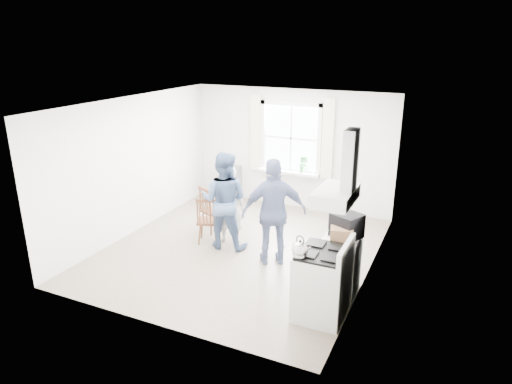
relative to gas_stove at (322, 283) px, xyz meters
name	(u,v)px	position (x,y,z in m)	size (l,w,h in m)	color
room_shell	(240,180)	(-1.91, 1.35, 0.82)	(4.62, 5.12, 2.64)	gray
window_assembly	(291,142)	(-1.91, 3.80, 0.98)	(1.88, 0.24, 1.70)	white
range_hood	(341,184)	(0.16, 0.00, 1.42)	(0.45, 0.76, 0.94)	white
shelf_unit	(231,183)	(-3.31, 3.68, -0.08)	(0.40, 0.30, 0.80)	gray
gas_stove	(322,283)	(0.00, 0.00, 0.00)	(0.68, 0.76, 1.12)	silver
kettle	(300,250)	(-0.24, -0.28, 0.56)	(0.21, 0.21, 0.30)	silver
low_cabinet	(341,264)	(0.07, 0.70, -0.03)	(0.50, 0.55, 0.90)	white
stereo_stack	(347,225)	(0.12, 0.70, 0.59)	(0.50, 0.48, 0.35)	black
cardboard_box	(342,235)	(0.10, 0.51, 0.52)	(0.31, 0.22, 0.20)	#9A6E4A
windsor_chair_a	(207,216)	(-2.56, 1.31, 0.07)	(0.49, 0.49, 0.90)	#4D2A19
windsor_chair_b	(208,205)	(-2.83, 1.79, 0.08)	(0.51, 0.51, 0.92)	#4D2A19
person_left	(230,204)	(-2.24, 1.58, 0.25)	(0.53, 0.53, 1.46)	silver
person_mid	(224,200)	(-2.23, 1.36, 0.40)	(0.86, 0.86, 1.76)	#4A6189
person_right	(274,212)	(-1.18, 1.14, 0.42)	(1.06, 1.06, 1.81)	navy
potted_plant	(303,164)	(-1.58, 3.71, 0.55)	(0.20, 0.20, 0.37)	#35783A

